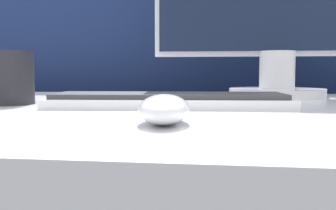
# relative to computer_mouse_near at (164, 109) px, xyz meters

# --- Properties ---
(partition_panel) EXTENTS (5.00, 0.03, 1.12)m
(partition_panel) POSITION_rel_computer_mouse_near_xyz_m (0.01, 0.78, -0.20)
(partition_panel) COLOR navy
(partition_panel) RESTS_ON ground_plane
(computer_mouse_near) EXTENTS (0.07, 0.12, 0.03)m
(computer_mouse_near) POSITION_rel_computer_mouse_near_xyz_m (0.00, 0.00, 0.00)
(computer_mouse_near) COLOR white
(computer_mouse_near) RESTS_ON desk
(keyboard) EXTENTS (0.41, 0.15, 0.02)m
(keyboard) POSITION_rel_computer_mouse_near_xyz_m (-0.02, 0.20, -0.01)
(keyboard) COLOR white
(keyboard) RESTS_ON desk
(mug) EXTENTS (0.10, 0.10, 0.10)m
(mug) POSITION_rel_computer_mouse_near_xyz_m (-0.32, 0.23, 0.03)
(mug) COLOR #232328
(mug) RESTS_ON desk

